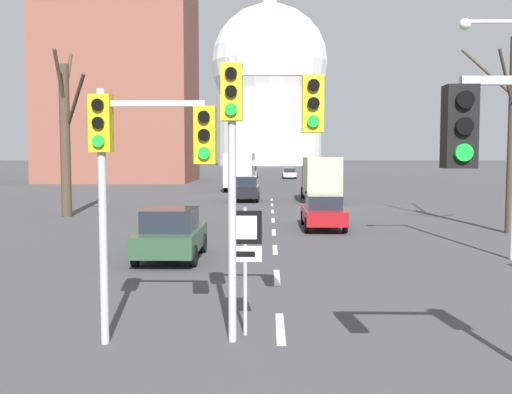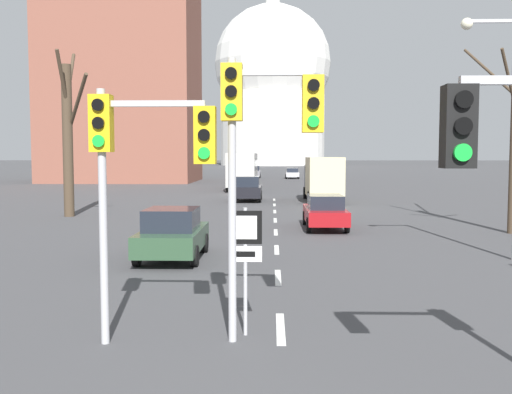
% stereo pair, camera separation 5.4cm
% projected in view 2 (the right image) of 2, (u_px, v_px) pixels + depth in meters
% --- Properties ---
extents(lane_stripe_1, '(0.16, 2.00, 0.01)m').
position_uv_depth(lane_stripe_1, '(281.00, 328.00, 10.72)').
color(lane_stripe_1, silver).
rests_on(lane_stripe_1, ground_plane).
extents(lane_stripe_2, '(0.16, 2.00, 0.01)m').
position_uv_depth(lane_stripe_2, '(278.00, 277.00, 15.21)').
color(lane_stripe_2, silver).
rests_on(lane_stripe_2, ground_plane).
extents(lane_stripe_3, '(0.16, 2.00, 0.01)m').
position_uv_depth(lane_stripe_3, '(277.00, 250.00, 19.69)').
color(lane_stripe_3, silver).
rests_on(lane_stripe_3, ground_plane).
extents(lane_stripe_4, '(0.16, 2.00, 0.01)m').
position_uv_depth(lane_stripe_4, '(276.00, 232.00, 24.18)').
color(lane_stripe_4, silver).
rests_on(lane_stripe_4, ground_plane).
extents(lane_stripe_5, '(0.16, 2.00, 0.01)m').
position_uv_depth(lane_stripe_5, '(275.00, 220.00, 28.66)').
color(lane_stripe_5, silver).
rests_on(lane_stripe_5, ground_plane).
extents(lane_stripe_6, '(0.16, 2.00, 0.01)m').
position_uv_depth(lane_stripe_6, '(275.00, 211.00, 33.15)').
color(lane_stripe_6, silver).
rests_on(lane_stripe_6, ground_plane).
extents(lane_stripe_7, '(0.16, 2.00, 0.01)m').
position_uv_depth(lane_stripe_7, '(274.00, 205.00, 37.64)').
color(lane_stripe_7, silver).
rests_on(lane_stripe_7, ground_plane).
extents(lane_stripe_8, '(0.16, 2.00, 0.01)m').
position_uv_depth(lane_stripe_8, '(274.00, 200.00, 42.12)').
color(lane_stripe_8, silver).
rests_on(lane_stripe_8, ground_plane).
extents(traffic_signal_centre_tall, '(1.73, 0.34, 4.90)m').
position_uv_depth(traffic_signal_centre_tall, '(260.00, 129.00, 9.69)').
color(traffic_signal_centre_tall, '#B2B2B7').
rests_on(traffic_signal_centre_tall, ground_plane).
extents(traffic_signal_near_left, '(2.12, 0.34, 4.37)m').
position_uv_depth(traffic_signal_near_left, '(139.00, 153.00, 9.61)').
color(traffic_signal_near_left, '#B2B2B7').
rests_on(traffic_signal_near_left, ground_plane).
extents(route_sign_post, '(0.60, 0.08, 2.32)m').
position_uv_depth(route_sign_post, '(245.00, 249.00, 10.20)').
color(route_sign_post, '#B2B2B7').
rests_on(route_sign_post, ground_plane).
extents(street_lamp_right, '(1.91, 0.36, 7.42)m').
position_uv_depth(street_lamp_right, '(507.00, 112.00, 17.44)').
color(street_lamp_right, '#B2B2B7').
rests_on(street_lamp_right, ground_plane).
extents(sedan_near_left, '(1.96, 4.19, 1.60)m').
position_uv_depth(sedan_near_left, '(247.00, 175.00, 73.63)').
color(sedan_near_left, silver).
rests_on(sedan_near_left, ground_plane).
extents(sedan_near_right, '(1.91, 4.38, 1.50)m').
position_uv_depth(sedan_near_right, '(292.00, 173.00, 81.08)').
color(sedan_near_right, '#B7B7BC').
rests_on(sedan_near_right, ground_plane).
extents(sedan_mid_centre, '(1.75, 4.59, 1.79)m').
position_uv_depth(sedan_mid_centre, '(254.00, 172.00, 82.98)').
color(sedan_mid_centre, slate).
rests_on(sedan_mid_centre, ground_plane).
extents(sedan_far_left, '(1.89, 4.03, 1.62)m').
position_uv_depth(sedan_far_left, '(173.00, 234.00, 17.83)').
color(sedan_far_left, '#2D4C33').
rests_on(sedan_far_left, ground_plane).
extents(sedan_far_right, '(1.94, 4.46, 1.78)m').
position_uv_depth(sedan_far_right, '(248.00, 189.00, 40.80)').
color(sedan_far_right, black).
rests_on(sedan_far_right, ground_plane).
extents(sedan_distant_centre, '(1.80, 4.49, 1.52)m').
position_uv_depth(sedan_distant_centre, '(325.00, 211.00, 25.29)').
color(sedan_distant_centre, maroon).
rests_on(sedan_distant_centre, ground_plane).
extents(city_bus, '(2.66, 10.80, 3.48)m').
position_uv_depth(city_bus, '(243.00, 168.00, 54.48)').
color(city_bus, beige).
rests_on(city_bus, ground_plane).
extents(delivery_truck, '(2.44, 7.20, 3.14)m').
position_uv_depth(delivery_truck, '(323.00, 178.00, 40.30)').
color(delivery_truck, '#333842').
rests_on(delivery_truck, ground_plane).
extents(bare_tree_left_near, '(2.56, 5.19, 9.11)m').
position_uv_depth(bare_tree_left_near, '(68.00, 133.00, 30.19)').
color(bare_tree_left_near, '#473828').
rests_on(bare_tree_left_near, ground_plane).
extents(capitol_dome, '(39.50, 39.50, 55.79)m').
position_uv_depth(capitol_dome, '(273.00, 85.00, 194.24)').
color(capitol_dome, silver).
rests_on(capitol_dome, ground_plane).
extents(apartment_block_left, '(18.00, 14.00, 28.97)m').
position_uv_depth(apartment_block_left, '(123.00, 66.00, 71.26)').
color(apartment_block_left, brown).
rests_on(apartment_block_left, ground_plane).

